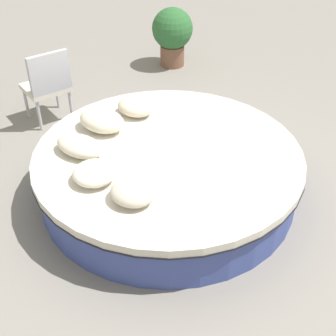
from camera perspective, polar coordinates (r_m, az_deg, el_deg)
The scene contains 9 objects.
ground_plane at distance 4.90m, azimuth -0.00°, elevation -2.88°, with size 16.00×16.00×0.00m, color gray.
round_bed at distance 4.74m, azimuth -0.00°, elevation -0.43°, with size 2.73×2.73×0.51m.
throw_pillow_0 at distance 5.21m, azimuth -4.06°, elevation 7.64°, with size 0.42×0.36×0.19m, color beige.
throw_pillow_1 at distance 4.95m, azimuth -8.25°, elevation 5.87°, with size 0.52×0.37×0.22m, color beige.
throw_pillow_2 at distance 4.61m, azimuth -10.92°, elevation 2.70°, with size 0.53×0.32×0.17m, color beige.
throw_pillow_3 at distance 4.23m, azimuth -9.16°, elevation -0.62°, with size 0.40×0.40×0.16m, color silver.
throw_pillow_4 at distance 3.96m, azimuth -4.44°, elevation -3.06°, with size 0.40×0.36×0.17m, color beige.
patio_chair at distance 6.04m, azimuth -14.76°, elevation 10.25°, with size 0.65×0.66×0.98m.
planter at distance 7.54m, azimuth 0.55°, elevation 16.48°, with size 0.65×0.65×0.93m.
Camera 1 is at (2.09, -3.17, 3.10)m, focal length 48.98 mm.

